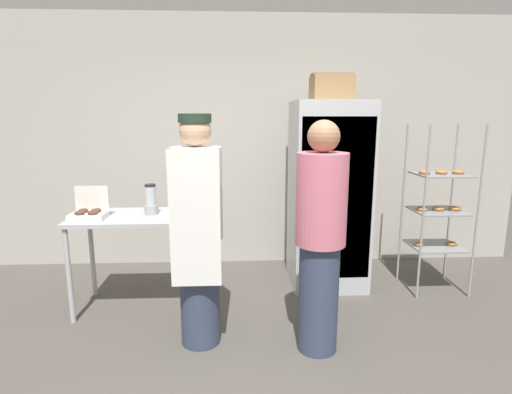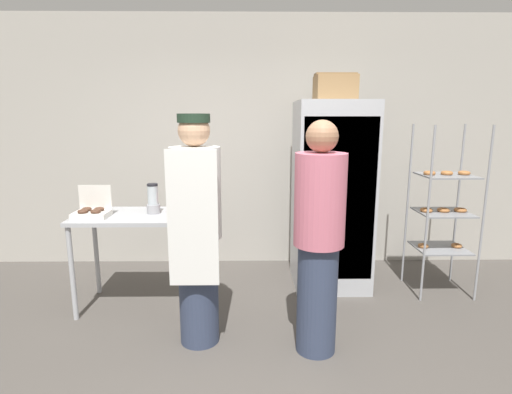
{
  "view_description": "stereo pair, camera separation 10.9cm",
  "coord_description": "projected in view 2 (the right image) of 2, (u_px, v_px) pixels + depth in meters",
  "views": [
    {
      "loc": [
        -0.16,
        -2.33,
        1.73
      ],
      "look_at": [
        -0.01,
        0.83,
        1.1
      ],
      "focal_mm": 28.0,
      "sensor_mm": 36.0,
      "label": 1
    },
    {
      "loc": [
        -0.05,
        -2.33,
        1.73
      ],
      "look_at": [
        -0.01,
        0.83,
        1.1
      ],
      "focal_mm": 28.0,
      "sensor_mm": 36.0,
      "label": 2
    }
  ],
  "objects": [
    {
      "name": "donut_box",
      "position": [
        92.0,
        212.0,
        3.47
      ],
      "size": [
        0.29,
        0.23,
        0.27
      ],
      "color": "silver",
      "rests_on": "prep_counter"
    },
    {
      "name": "baking_rack",
      "position": [
        443.0,
        210.0,
        3.91
      ],
      "size": [
        0.54,
        0.5,
        1.67
      ],
      "color": "#93969B",
      "rests_on": "ground_plane"
    },
    {
      "name": "cardboard_storage_box",
      "position": [
        335.0,
        87.0,
        3.89
      ],
      "size": [
        0.4,
        0.34,
        0.26
      ],
      "color": "#937047",
      "rests_on": "refrigerator"
    },
    {
      "name": "refrigerator",
      "position": [
        331.0,
        195.0,
        4.08
      ],
      "size": [
        0.74,
        0.77,
        1.89
      ],
      "color": "#ADAFB5",
      "rests_on": "ground_plane"
    },
    {
      "name": "prep_counter",
      "position": [
        143.0,
        225.0,
        3.61
      ],
      "size": [
        1.18,
        0.62,
        0.87
      ],
      "color": "#ADAFB5",
      "rests_on": "ground_plane"
    },
    {
      "name": "blender_pitcher",
      "position": [
        153.0,
        200.0,
        3.6
      ],
      "size": [
        0.12,
        0.12,
        0.27
      ],
      "color": "#99999E",
      "rests_on": "prep_counter"
    },
    {
      "name": "binder_stack",
      "position": [
        190.0,
        206.0,
        3.71
      ],
      "size": [
        0.32,
        0.23,
        0.1
      ],
      "color": "silver",
      "rests_on": "prep_counter"
    },
    {
      "name": "ground_plane",
      "position": [
        259.0,
        385.0,
        2.63
      ],
      "size": [
        14.0,
        14.0,
        0.0
      ],
      "primitive_type": "plane",
      "color": "#4C4742"
    },
    {
      "name": "back_wall",
      "position": [
        255.0,
        143.0,
        4.68
      ],
      "size": [
        6.4,
        0.12,
        2.86
      ],
      "primitive_type": "cube",
      "color": "#ADA89E",
      "rests_on": "ground_plane"
    },
    {
      "name": "person_baker",
      "position": [
        197.0,
        229.0,
        2.97
      ],
      "size": [
        0.37,
        0.39,
        1.76
      ],
      "color": "#333D56",
      "rests_on": "ground_plane"
    },
    {
      "name": "person_customer",
      "position": [
        319.0,
        239.0,
        2.86
      ],
      "size": [
        0.36,
        0.36,
        1.72
      ],
      "color": "#333D56",
      "rests_on": "ground_plane"
    }
  ]
}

